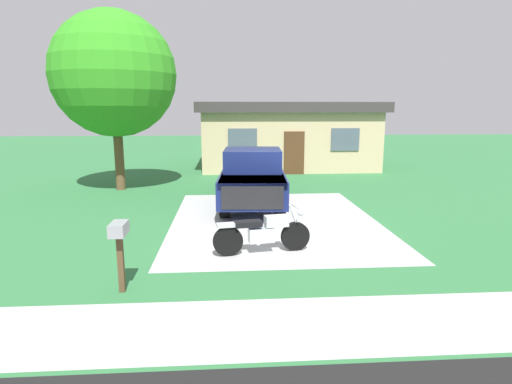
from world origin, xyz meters
TOP-DOWN VIEW (x-y plane):
  - ground_plane at (0.00, 0.00)m, footprint 80.00×80.00m
  - driveway_pad at (0.00, 0.00)m, footprint 5.84×7.61m
  - sidewalk_strip at (0.00, -6.00)m, footprint 36.00×1.80m
  - motorcycle at (-0.57, -2.75)m, footprint 2.20×0.75m
  - pickup_truck at (-0.50, 2.27)m, footprint 2.34×5.73m
  - mailbox at (-3.22, -4.61)m, footprint 0.26×0.48m
  - shade_tree at (-5.61, 5.18)m, footprint 4.73×4.73m
  - neighbor_house at (1.92, 11.19)m, footprint 9.60×5.60m

SIDE VIEW (x-z plane):
  - ground_plane at x=0.00m, z-range 0.00..0.00m
  - driveway_pad at x=0.00m, z-range 0.00..0.01m
  - sidewalk_strip at x=0.00m, z-range 0.00..0.01m
  - motorcycle at x=-0.57m, z-range -0.07..1.02m
  - pickup_truck at x=-0.50m, z-range 0.00..1.90m
  - mailbox at x=-3.22m, z-range 0.35..1.61m
  - neighbor_house at x=1.92m, z-range 0.04..3.54m
  - shade_tree at x=-5.61m, z-range 1.04..7.86m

